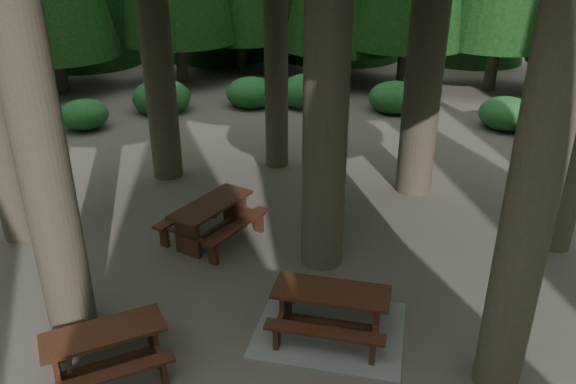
% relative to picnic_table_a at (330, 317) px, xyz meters
% --- Properties ---
extents(ground, '(80.00, 80.00, 0.00)m').
position_rel_picnic_table_a_xyz_m(ground, '(-1.40, 1.99, -0.29)').
color(ground, '#585248').
rests_on(ground, ground).
extents(picnic_table_a, '(2.49, 2.08, 0.82)m').
position_rel_picnic_table_a_xyz_m(picnic_table_a, '(0.00, 0.00, 0.00)').
color(picnic_table_a, gray).
rests_on(picnic_table_a, ground).
extents(picnic_table_b, '(2.13, 2.38, 0.86)m').
position_rel_picnic_table_a_xyz_m(picnic_table_b, '(-3.06, 2.44, 0.29)').
color(picnic_table_b, '#371510').
rests_on(picnic_table_b, ground).
extents(picnic_table_d, '(2.07, 2.05, 0.70)m').
position_rel_picnic_table_a_xyz_m(picnic_table_d, '(4.61, 6.47, 0.18)').
color(picnic_table_d, '#371510').
rests_on(picnic_table_d, ground).
extents(picnic_table_e, '(2.27, 2.23, 0.77)m').
position_rel_picnic_table_a_xyz_m(picnic_table_e, '(-3.08, -1.79, 0.22)').
color(picnic_table_e, '#371510').
rests_on(picnic_table_e, ground).
extents(shrub_ring, '(23.86, 24.64, 1.49)m').
position_rel_picnic_table_a_xyz_m(shrub_ring, '(-0.69, 2.74, 0.11)').
color(shrub_ring, '#1C5228').
rests_on(shrub_ring, ground).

